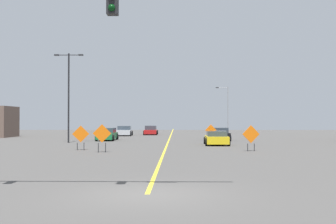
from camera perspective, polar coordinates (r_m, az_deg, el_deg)
ground at (r=12.90m, az=-2.86°, el=-11.16°), size 158.97×158.97×0.00m
road_centre_stripe at (r=56.87m, az=0.33°, el=-3.32°), size 0.16×88.32×0.01m
street_lamp_mid_right at (r=67.47m, az=8.04°, el=0.61°), size 2.01×0.24×7.54m
street_lamp_mid_left at (r=42.04m, az=-13.40°, el=2.82°), size 2.84×0.24×8.75m
construction_sign_left_lane at (r=40.93m, az=5.86°, el=-2.63°), size 1.13×0.26×1.80m
construction_sign_median_near at (r=31.72m, az=-11.82°, el=-3.08°), size 1.24×0.25×1.82m
construction_sign_left_shoulder at (r=29.25m, az=-8.99°, el=-3.08°), size 1.25×0.31×1.95m
construction_sign_median_far at (r=30.56m, az=11.25°, el=-3.12°), size 1.27×0.31×1.87m
car_yellow_distant at (r=37.65m, az=6.62°, el=-3.57°), size 2.20×4.35×1.26m
car_red_mid at (r=62.70m, az=-2.36°, el=-2.53°), size 2.08×4.30×1.36m
car_green_near at (r=46.19m, az=-8.29°, el=-3.05°), size 1.97×4.51×1.36m
car_black_approaching at (r=45.57m, az=7.03°, el=-3.08°), size 2.15×4.29×1.40m
car_silver_far at (r=59.14m, az=-5.97°, el=-2.61°), size 2.28×4.24×1.37m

